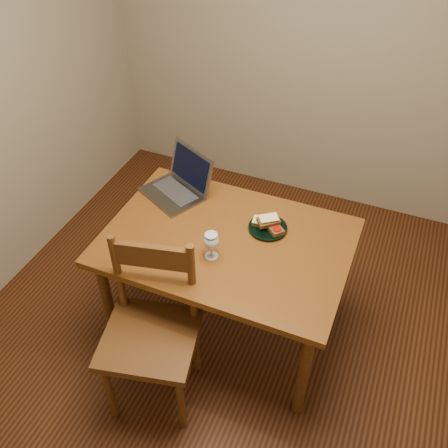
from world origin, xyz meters
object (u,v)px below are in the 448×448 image
at_px(chair, 150,327).
at_px(plate, 268,228).
at_px(milk_glass, 211,246).
at_px(laptop, 180,182).
at_px(table, 227,251).

xyz_separation_m(chair, plate, (0.36, 0.69, 0.21)).
xyz_separation_m(plate, milk_glass, (-0.20, -0.31, 0.07)).
xyz_separation_m(chair, laptop, (-0.22, 0.82, 0.27)).
xyz_separation_m(table, milk_glass, (-0.02, -0.15, 0.16)).
bearing_deg(chair, milk_glass, 53.90).
bearing_deg(plate, milk_glass, -122.75).
bearing_deg(milk_glass, plate, 57.25).
xyz_separation_m(milk_glass, laptop, (-0.39, 0.44, -0.01)).
bearing_deg(plate, laptop, 167.69).
bearing_deg(milk_glass, table, 81.20).
relative_size(chair, laptop, 1.23).
xyz_separation_m(plate, laptop, (-0.59, 0.13, 0.06)).
bearing_deg(table, chair, -109.53).
xyz_separation_m(table, laptop, (-0.41, 0.29, 0.15)).
distance_m(chair, plate, 0.81).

